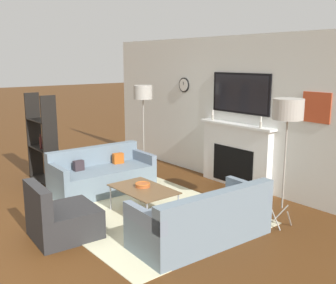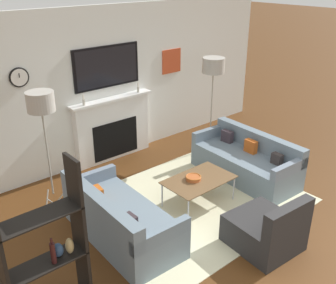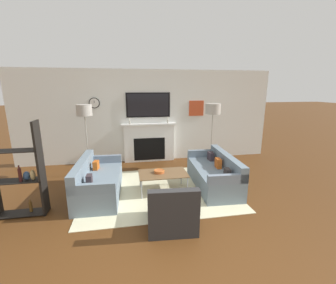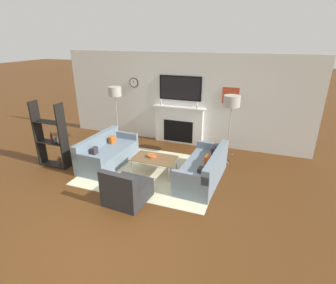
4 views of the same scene
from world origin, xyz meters
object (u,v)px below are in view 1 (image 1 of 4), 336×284
at_px(shelf_unit, 42,142).
at_px(decorative_bowl, 143,185).
at_px(floor_lamp_left, 143,94).
at_px(floor_lamp_right, 288,111).
at_px(couch_right, 203,221).
at_px(couch_left, 102,176).
at_px(armchair, 61,219).
at_px(coffee_table, 143,190).

bearing_deg(shelf_unit, decorative_bowl, 11.86).
xyz_separation_m(floor_lamp_left, floor_lamp_right, (3.25, -0.00, -0.01)).
bearing_deg(couch_right, couch_left, 179.94).
relative_size(couch_right, armchair, 2.15).
xyz_separation_m(coffee_table, floor_lamp_right, (1.54, 1.24, 1.23)).
relative_size(armchair, floor_lamp_right, 0.48).
relative_size(armchair, decorative_bowl, 3.75).
bearing_deg(armchair, floor_lamp_left, 123.27).
distance_m(decorative_bowl, shelf_unit, 2.56).
bearing_deg(couch_right, floor_lamp_right, 73.09).
xyz_separation_m(couch_right, floor_lamp_left, (-2.90, 1.17, 1.35)).
height_order(coffee_table, shelf_unit, shelf_unit).
height_order(coffee_table, floor_lamp_left, floor_lamp_left).
bearing_deg(decorative_bowl, floor_lamp_right, 36.57).
xyz_separation_m(couch_left, floor_lamp_left, (-0.35, 1.17, 1.35)).
relative_size(coffee_table, shelf_unit, 0.62).
xyz_separation_m(couch_left, shelf_unit, (-1.20, -0.55, 0.49)).
relative_size(couch_right, decorative_bowl, 8.06).
height_order(couch_left, floor_lamp_right, floor_lamp_right).
bearing_deg(floor_lamp_right, floor_lamp_left, 180.00).
distance_m(couch_left, coffee_table, 1.36).
height_order(couch_right, floor_lamp_right, floor_lamp_right).
xyz_separation_m(armchair, floor_lamp_left, (-1.65, 2.51, 1.38)).
bearing_deg(decorative_bowl, coffee_table, -30.58).
bearing_deg(couch_left, floor_lamp_right, 21.94).
distance_m(floor_lamp_right, shelf_unit, 4.53).
bearing_deg(shelf_unit, floor_lamp_left, 63.70).
bearing_deg(couch_left, floor_lamp_left, 106.81).
distance_m(armchair, floor_lamp_left, 3.30).
xyz_separation_m(decorative_bowl, floor_lamp_right, (1.62, 1.20, 1.17)).
height_order(couch_left, armchair, armchair).
height_order(decorative_bowl, shelf_unit, shelf_unit).
bearing_deg(floor_lamp_right, couch_right, -106.91).
xyz_separation_m(decorative_bowl, floor_lamp_left, (-1.64, 1.20, 1.18)).
bearing_deg(armchair, couch_right, 46.93).
xyz_separation_m(couch_left, armchair, (1.29, -1.34, -0.03)).
distance_m(coffee_table, shelf_unit, 2.63).
relative_size(floor_lamp_left, shelf_unit, 1.08).
bearing_deg(armchair, floor_lamp_right, 57.36).
distance_m(floor_lamp_left, shelf_unit, 2.10).
relative_size(armchair, shelf_unit, 0.52).
bearing_deg(coffee_table, couch_right, 3.44).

